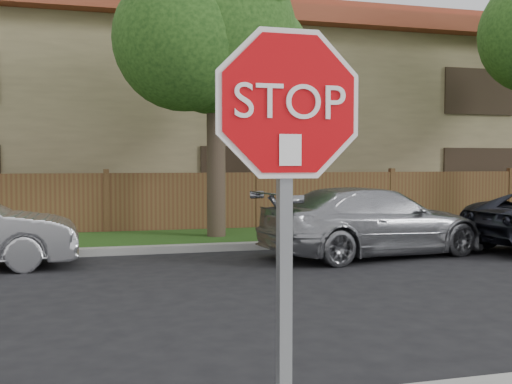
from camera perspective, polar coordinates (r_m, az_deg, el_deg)
name	(u,v)px	position (r m, az deg, el deg)	size (l,w,h in m)	color
far_curb	(110,251)	(12.51, -13.72, -5.50)	(70.00, 0.30, 0.15)	gray
grass_strip	(108,242)	(14.15, -13.89, -4.60)	(70.00, 3.00, 0.12)	#1E4714
fence	(107,205)	(15.67, -14.05, -1.17)	(70.00, 0.12, 1.60)	brown
apartment_building	(102,114)	(21.30, -14.43, 7.21)	(35.20, 9.20, 7.20)	#8B7C56
tree_mid	(218,33)	(14.40, -3.68, 14.87)	(4.80, 3.90, 7.35)	#382B21
stop_sign	(287,171)	(2.89, 3.00, 2.01)	(1.01, 0.13, 2.55)	gray
sedan_right	(373,222)	(12.21, 11.11, -2.79)	(1.92, 4.73, 1.37)	#9A9BA1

